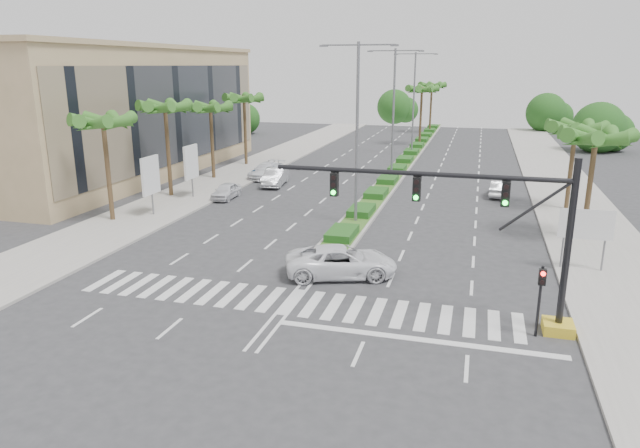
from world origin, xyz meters
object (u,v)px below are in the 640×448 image
(car_parked_c, at_px, (267,170))
(car_crossing, at_px, (341,261))
(car_right, at_px, (500,188))
(car_parked_d, at_px, (266,171))
(car_parked_a, at_px, (226,191))
(car_parked_b, at_px, (275,177))

(car_parked_c, height_order, car_crossing, car_crossing)
(car_crossing, xyz_separation_m, car_right, (8.33, 21.66, -0.13))
(car_crossing, relative_size, car_right, 1.42)
(car_parked_d, relative_size, car_crossing, 0.88)
(car_parked_c, xyz_separation_m, car_crossing, (13.22, -24.21, 0.09))
(car_parked_a, bearing_deg, car_parked_c, 88.47)
(car_parked_a, height_order, car_parked_c, car_parked_c)
(car_parked_a, relative_size, car_crossing, 0.65)
(car_parked_b, height_order, car_crossing, car_crossing)
(car_parked_b, bearing_deg, car_parked_d, 116.68)
(car_parked_d, distance_m, car_right, 21.66)
(car_parked_a, relative_size, car_parked_d, 0.74)
(car_parked_b, relative_size, car_parked_d, 0.95)
(car_parked_a, bearing_deg, car_right, 16.32)
(car_right, bearing_deg, car_parked_c, -1.33)
(car_parked_d, bearing_deg, car_crossing, -55.29)
(car_parked_a, xyz_separation_m, car_parked_d, (0.02, 9.14, 0.09))
(car_parked_c, bearing_deg, car_crossing, -67.62)
(car_parked_c, bearing_deg, car_parked_a, -96.27)
(car_parked_a, distance_m, car_parked_c, 9.50)
(car_parked_b, height_order, car_parked_d, car_parked_b)
(car_crossing, distance_m, car_right, 23.20)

